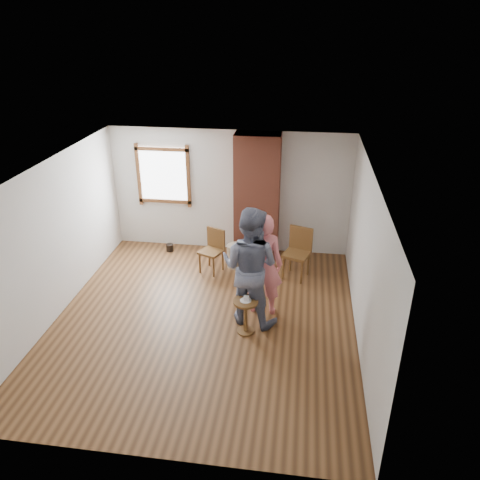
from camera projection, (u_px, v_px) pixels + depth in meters
name	position (u px, v px, depth m)	size (l,w,h in m)	color
ground	(205.00, 320.00, 7.88)	(5.50, 5.50, 0.00)	brown
room_shell	(205.00, 207.00, 7.64)	(5.04, 5.52, 2.62)	silver
brick_chimney	(257.00, 197.00, 9.47)	(0.90, 0.50, 2.60)	#A5503A
stoneware_crock	(236.00, 256.00, 9.47)	(0.36, 0.36, 0.47)	tan
dark_pot	(170.00, 248.00, 10.14)	(0.16, 0.16, 0.16)	black
dining_chair_left	(213.00, 248.00, 9.22)	(0.53, 0.53, 0.87)	brown
dining_chair_right	(298.00, 250.00, 9.00)	(0.59, 0.59, 0.99)	brown
side_table	(246.00, 311.00, 7.42)	(0.40, 0.40, 0.60)	brown
cake_plate	(246.00, 300.00, 7.33)	(0.18, 0.18, 0.01)	white
cake_slice	(246.00, 299.00, 7.31)	(0.08, 0.07, 0.06)	silver
man	(250.00, 267.00, 7.47)	(0.98, 0.77, 2.02)	#131834
person_pink	(263.00, 264.00, 7.74)	(0.67, 0.44, 1.83)	#E47276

